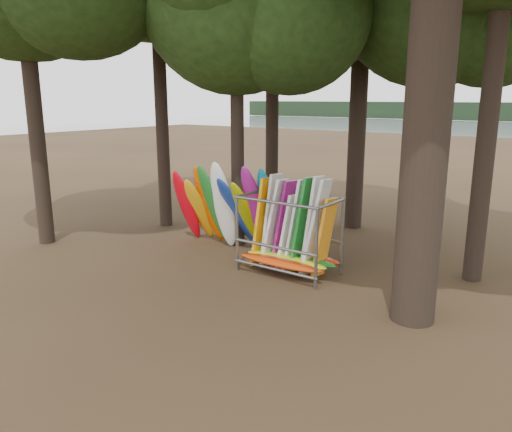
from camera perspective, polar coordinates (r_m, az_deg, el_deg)
The scene contains 3 objects.
ground at distance 14.67m, azimuth -2.10°, elevation -6.66°, with size 120.00×120.00×0.00m, color #47331E.
kayak_row at distance 16.65m, azimuth -2.85°, elevation 0.68°, with size 4.82×2.06×3.18m.
storage_rack at distance 14.57m, azimuth 3.81°, elevation -2.37°, with size 2.97×1.50×2.90m.
Camera 1 is at (8.52, -10.84, 5.03)m, focal length 35.00 mm.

